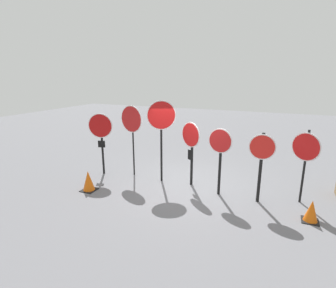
{
  "coord_description": "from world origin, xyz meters",
  "views": [
    {
      "loc": [
        2.52,
        -7.51,
        3.52
      ],
      "look_at": [
        -0.72,
        0.0,
        1.38
      ],
      "focal_mm": 28.0,
      "sensor_mm": 36.0,
      "label": 1
    }
  ],
  "objects_px": {
    "stop_sign_2": "(161,122)",
    "traffic_cone_1": "(88,181)",
    "stop_sign_4": "(220,149)",
    "stop_sign_0": "(101,131)",
    "stop_sign_3": "(191,143)",
    "traffic_cone_0": "(311,211)",
    "stop_sign_6": "(306,152)",
    "stop_sign_1": "(132,123)",
    "stop_sign_5": "(261,156)"
  },
  "relations": [
    {
      "from": "stop_sign_0",
      "to": "stop_sign_3",
      "type": "height_order",
      "value": "stop_sign_0"
    },
    {
      "from": "stop_sign_0",
      "to": "stop_sign_2",
      "type": "distance_m",
      "value": 2.32
    },
    {
      "from": "stop_sign_0",
      "to": "stop_sign_5",
      "type": "distance_m",
      "value": 5.43
    },
    {
      "from": "stop_sign_3",
      "to": "traffic_cone_0",
      "type": "relative_size",
      "value": 3.78
    },
    {
      "from": "stop_sign_0",
      "to": "traffic_cone_0",
      "type": "height_order",
      "value": "stop_sign_0"
    },
    {
      "from": "stop_sign_3",
      "to": "stop_sign_5",
      "type": "bearing_deg",
      "value": 19.11
    },
    {
      "from": "stop_sign_2",
      "to": "traffic_cone_1",
      "type": "bearing_deg",
      "value": -169.15
    },
    {
      "from": "stop_sign_5",
      "to": "traffic_cone_0",
      "type": "xyz_separation_m",
      "value": [
        1.31,
        -0.54,
        -1.11
      ]
    },
    {
      "from": "traffic_cone_1",
      "to": "stop_sign_2",
      "type": "bearing_deg",
      "value": 41.24
    },
    {
      "from": "stop_sign_6",
      "to": "traffic_cone_0",
      "type": "height_order",
      "value": "stop_sign_6"
    },
    {
      "from": "stop_sign_1",
      "to": "stop_sign_5",
      "type": "relative_size",
      "value": 1.25
    },
    {
      "from": "stop_sign_4",
      "to": "stop_sign_6",
      "type": "relative_size",
      "value": 0.97
    },
    {
      "from": "stop_sign_3",
      "to": "traffic_cone_0",
      "type": "distance_m",
      "value": 3.79
    },
    {
      "from": "stop_sign_2",
      "to": "traffic_cone_1",
      "type": "xyz_separation_m",
      "value": [
        -1.8,
        -1.58,
        -1.73
      ]
    },
    {
      "from": "stop_sign_1",
      "to": "stop_sign_4",
      "type": "xyz_separation_m",
      "value": [
        3.2,
        -0.38,
        -0.5
      ]
    },
    {
      "from": "stop_sign_2",
      "to": "stop_sign_4",
      "type": "relative_size",
      "value": 1.34
    },
    {
      "from": "stop_sign_3",
      "to": "traffic_cone_0",
      "type": "height_order",
      "value": "stop_sign_3"
    },
    {
      "from": "traffic_cone_1",
      "to": "stop_sign_0",
      "type": "bearing_deg",
      "value": 108.73
    },
    {
      "from": "stop_sign_0",
      "to": "traffic_cone_1",
      "type": "distance_m",
      "value": 1.93
    },
    {
      "from": "stop_sign_1",
      "to": "stop_sign_5",
      "type": "height_order",
      "value": "stop_sign_1"
    },
    {
      "from": "stop_sign_6",
      "to": "stop_sign_3",
      "type": "bearing_deg",
      "value": -148.74
    },
    {
      "from": "stop_sign_2",
      "to": "traffic_cone_0",
      "type": "height_order",
      "value": "stop_sign_2"
    },
    {
      "from": "stop_sign_3",
      "to": "stop_sign_5",
      "type": "distance_m",
      "value": 2.21
    },
    {
      "from": "stop_sign_0",
      "to": "traffic_cone_1",
      "type": "xyz_separation_m",
      "value": [
        0.46,
        -1.36,
        -1.29
      ]
    },
    {
      "from": "stop_sign_6",
      "to": "traffic_cone_0",
      "type": "relative_size",
      "value": 3.79
    },
    {
      "from": "stop_sign_5",
      "to": "traffic_cone_0",
      "type": "relative_size",
      "value": 3.63
    },
    {
      "from": "stop_sign_0",
      "to": "stop_sign_4",
      "type": "distance_m",
      "value": 4.28
    },
    {
      "from": "stop_sign_2",
      "to": "stop_sign_6",
      "type": "height_order",
      "value": "stop_sign_2"
    },
    {
      "from": "traffic_cone_1",
      "to": "traffic_cone_0",
      "type": "bearing_deg",
      "value": 6.58
    },
    {
      "from": "stop_sign_4",
      "to": "stop_sign_5",
      "type": "bearing_deg",
      "value": 9.72
    },
    {
      "from": "stop_sign_6",
      "to": "traffic_cone_0",
      "type": "bearing_deg",
      "value": -47.35
    },
    {
      "from": "stop_sign_6",
      "to": "stop_sign_2",
      "type": "bearing_deg",
      "value": -147.68
    },
    {
      "from": "stop_sign_1",
      "to": "stop_sign_3",
      "type": "bearing_deg",
      "value": 11.79
    },
    {
      "from": "traffic_cone_0",
      "to": "traffic_cone_1",
      "type": "distance_m",
      "value": 6.31
    },
    {
      "from": "stop_sign_5",
      "to": "traffic_cone_1",
      "type": "bearing_deg",
      "value": -165.28
    },
    {
      "from": "stop_sign_1",
      "to": "traffic_cone_1",
      "type": "xyz_separation_m",
      "value": [
        -0.62,
        -1.69,
        -1.63
      ]
    },
    {
      "from": "stop_sign_2",
      "to": "traffic_cone_1",
      "type": "relative_size",
      "value": 4.31
    },
    {
      "from": "traffic_cone_1",
      "to": "stop_sign_1",
      "type": "bearing_deg",
      "value": 69.99
    },
    {
      "from": "stop_sign_4",
      "to": "traffic_cone_1",
      "type": "xyz_separation_m",
      "value": [
        -3.81,
        -1.32,
        -1.13
      ]
    },
    {
      "from": "stop_sign_4",
      "to": "traffic_cone_1",
      "type": "relative_size",
      "value": 3.21
    },
    {
      "from": "stop_sign_4",
      "to": "stop_sign_3",
      "type": "bearing_deg",
      "value": 172.66
    },
    {
      "from": "stop_sign_6",
      "to": "traffic_cone_1",
      "type": "height_order",
      "value": "stop_sign_6"
    },
    {
      "from": "stop_sign_3",
      "to": "traffic_cone_0",
      "type": "xyz_separation_m",
      "value": [
        3.47,
        -0.95,
        -1.18
      ]
    },
    {
      "from": "stop_sign_5",
      "to": "traffic_cone_0",
      "type": "height_order",
      "value": "stop_sign_5"
    },
    {
      "from": "stop_sign_5",
      "to": "stop_sign_6",
      "type": "distance_m",
      "value": 1.19
    },
    {
      "from": "stop_sign_0",
      "to": "traffic_cone_1",
      "type": "height_order",
      "value": "stop_sign_0"
    },
    {
      "from": "stop_sign_0",
      "to": "stop_sign_3",
      "type": "distance_m",
      "value": 3.28
    },
    {
      "from": "stop_sign_5",
      "to": "stop_sign_2",
      "type": "bearing_deg",
      "value": 174.71
    },
    {
      "from": "stop_sign_4",
      "to": "stop_sign_0",
      "type": "bearing_deg",
      "value": -168.5
    },
    {
      "from": "stop_sign_5",
      "to": "traffic_cone_1",
      "type": "distance_m",
      "value": 5.24
    }
  ]
}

